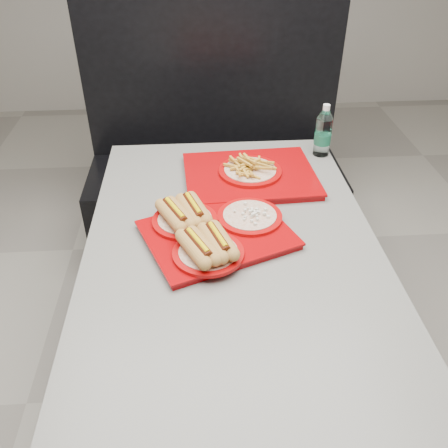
{
  "coord_description": "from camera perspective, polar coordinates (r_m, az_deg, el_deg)",
  "views": [
    {
      "loc": [
        -0.11,
        -1.14,
        1.65
      ],
      "look_at": [
        -0.03,
        -0.01,
        0.83
      ],
      "focal_mm": 38.0,
      "sensor_mm": 36.0,
      "label": 1
    }
  ],
  "objects": [
    {
      "name": "ground",
      "position": [
        2.01,
        0.81,
        -19.46
      ],
      "size": [
        6.0,
        6.0,
        0.0
      ],
      "primitive_type": "plane",
      "color": "gray",
      "rests_on": "ground"
    },
    {
      "name": "diner_table",
      "position": [
        1.56,
        0.99,
        -7.1
      ],
      "size": [
        0.92,
        1.42,
        0.75
      ],
      "color": "black",
      "rests_on": "ground"
    },
    {
      "name": "booth_bench",
      "position": [
        2.56,
        -1.12,
        6.6
      ],
      "size": [
        1.3,
        0.57,
        1.35
      ],
      "color": "black",
      "rests_on": "ground"
    },
    {
      "name": "tray_near",
      "position": [
        1.45,
        -1.53,
        -0.74
      ],
      "size": [
        0.52,
        0.47,
        0.09
      ],
      "rotation": [
        0.0,
        0.0,
        0.38
      ],
      "color": "#8D0306",
      "rests_on": "diner_table"
    },
    {
      "name": "tray_far",
      "position": [
        1.77,
        3.15,
        6.19
      ],
      "size": [
        0.5,
        0.4,
        0.09
      ],
      "rotation": [
        0.0,
        0.0,
        0.05
      ],
      "color": "#8D0306",
      "rests_on": "diner_table"
    },
    {
      "name": "water_bottle",
      "position": [
        1.96,
        11.84,
        10.62
      ],
      "size": [
        0.07,
        0.07,
        0.21
      ],
      "rotation": [
        0.0,
        0.0,
        -0.11
      ],
      "color": "silver",
      "rests_on": "diner_table"
    }
  ]
}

